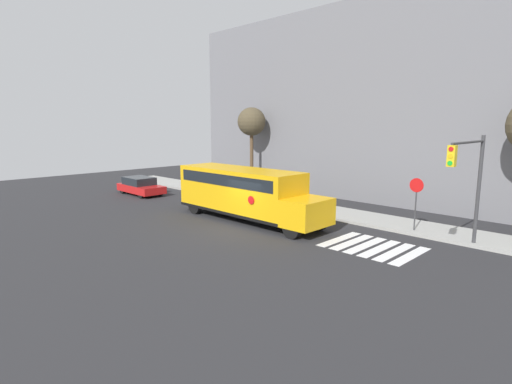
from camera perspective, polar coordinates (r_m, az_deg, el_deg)
ground_plane at (r=21.27m, az=-2.22°, el=-5.24°), size 60.00×60.00×0.00m
sidewalk_strip at (r=25.99m, az=8.32°, el=-2.42°), size 44.00×3.00×0.15m
building_backdrop at (r=30.94m, az=15.99°, el=12.04°), size 32.00×4.00×13.90m
crosswalk_stripes at (r=18.90m, az=16.31°, el=-7.54°), size 4.00×3.20×0.01m
school_bus at (r=22.89m, az=-1.67°, el=0.17°), size 9.89×2.57×2.94m
parked_car at (r=32.66m, az=-16.19°, el=0.84°), size 4.38×1.88×1.36m
stop_sign at (r=21.55m, az=21.88°, el=-0.66°), size 0.71×0.10×2.82m
traffic_light at (r=18.94m, az=28.28°, el=2.16°), size 0.28×3.93×5.00m
tree_near_sidewalk at (r=33.52m, az=-0.64°, el=9.85°), size 2.33×2.33×6.85m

